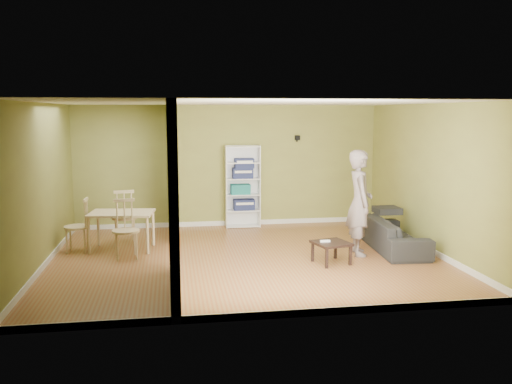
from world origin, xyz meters
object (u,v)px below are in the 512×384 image
(sofa, at_px, (394,230))
(chair_near, at_px, (126,229))
(chair_left, at_px, (77,225))
(person, at_px, (360,194))
(bookshelf, at_px, (242,186))
(dining_table, at_px, (122,216))
(coffee_table, at_px, (331,245))
(chair_far, at_px, (124,216))

(sofa, height_order, chair_near, chair_near)
(sofa, xyz_separation_m, chair_left, (-5.58, 0.71, 0.12))
(chair_left, bearing_deg, chair_near, 60.12)
(person, distance_m, chair_near, 4.02)
(chair_left, distance_m, chair_near, 1.04)
(bookshelf, relative_size, dining_table, 1.59)
(coffee_table, distance_m, dining_table, 3.75)
(chair_left, bearing_deg, person, 81.31)
(sofa, relative_size, coffee_table, 3.58)
(chair_near, bearing_deg, person, -13.84)
(bookshelf, height_order, dining_table, bookshelf)
(sofa, bearing_deg, bookshelf, 48.87)
(chair_left, relative_size, chair_far, 0.93)
(dining_table, height_order, chair_near, chair_near)
(coffee_table, relative_size, chair_left, 0.55)
(sofa, bearing_deg, chair_near, 92.15)
(bookshelf, xyz_separation_m, coffee_table, (1.05, -3.12, -0.57))
(coffee_table, distance_m, chair_near, 3.44)
(bookshelf, relative_size, chair_far, 1.69)
(coffee_table, relative_size, chair_far, 0.52)
(bookshelf, bearing_deg, coffee_table, -71.30)
(sofa, xyz_separation_m, chair_far, (-4.81, 1.29, 0.15))
(chair_near, bearing_deg, bookshelf, 36.32)
(sofa, relative_size, chair_far, 1.85)
(bookshelf, distance_m, chair_far, 2.68)
(sofa, distance_m, coffee_table, 1.53)
(sofa, height_order, person, person)
(dining_table, height_order, chair_left, chair_left)
(dining_table, bearing_deg, chair_far, 89.75)
(chair_near, relative_size, chair_far, 0.97)
(sofa, distance_m, chair_near, 4.70)
(bookshelf, bearing_deg, chair_near, -134.94)
(person, xyz_separation_m, dining_table, (-4.08, 0.96, -0.46))
(bookshelf, height_order, chair_far, bookshelf)
(person, relative_size, dining_table, 1.94)
(bookshelf, distance_m, chair_near, 3.25)
(sofa, bearing_deg, dining_table, 85.10)
(bookshelf, xyz_separation_m, chair_far, (-2.39, -1.15, -0.36))
(sofa, relative_size, chair_near, 1.91)
(dining_table, bearing_deg, chair_left, -175.70)
(coffee_table, xyz_separation_m, dining_table, (-3.45, 1.44, 0.31))
(chair_near, distance_m, chair_far, 1.14)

